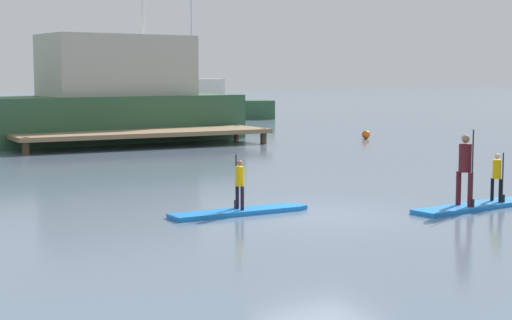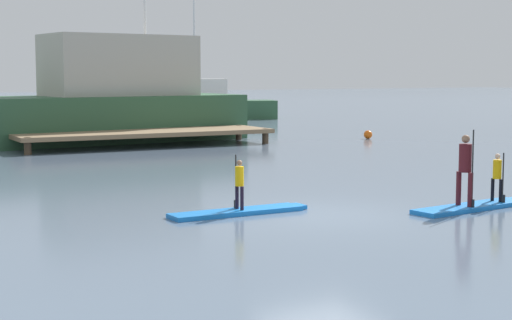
{
  "view_description": "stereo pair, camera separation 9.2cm",
  "coord_description": "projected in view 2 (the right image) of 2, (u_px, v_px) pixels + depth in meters",
  "views": [
    {
      "loc": [
        -9.79,
        -14.99,
        3.08
      ],
      "look_at": [
        -0.57,
        1.93,
        1.05
      ],
      "focal_mm": 58.28,
      "sensor_mm": 36.0,
      "label": 1
    },
    {
      "loc": [
        -9.71,
        -15.04,
        3.08
      ],
      "look_at": [
        -0.57,
        1.93,
        1.05
      ],
      "focal_mm": 58.28,
      "sensor_mm": 36.0,
      "label": 2
    }
  ],
  "objects": [
    {
      "name": "floating_dock",
      "position": [
        144.0,
        133.0,
        34.93
      ],
      "size": [
        10.9,
        3.15,
        0.65
      ],
      "color": "#846B4C",
      "rests_on": "ground"
    },
    {
      "name": "paddler_adult",
      "position": [
        465.0,
        165.0,
        18.58
      ],
      "size": [
        0.32,
        0.51,
        1.73
      ],
      "color": "#4C1419",
      "rests_on": "paddleboard_far"
    },
    {
      "name": "paddleboard_near",
      "position": [
        239.0,
        212.0,
        18.19
      ],
      "size": [
        3.26,
        0.72,
        0.1
      ],
      "color": "blue",
      "rests_on": "ground"
    },
    {
      "name": "paddler_child_solo",
      "position": [
        239.0,
        182.0,
        18.14
      ],
      "size": [
        0.2,
        0.39,
        1.19
      ],
      "color": "black",
      "rests_on": "paddleboard_near"
    },
    {
      "name": "fishing_boat_green_midground",
      "position": [
        210.0,
        105.0,
        55.5
      ],
      "size": [
        8.77,
        4.92,
        8.06
      ],
      "color": "#2D5638",
      "rests_on": "ground"
    },
    {
      "name": "paddler_child_front",
      "position": [
        497.0,
        175.0,
        19.27
      ],
      "size": [
        0.22,
        0.39,
        1.15
      ],
      "color": "black",
      "rests_on": "paddleboard_far"
    },
    {
      "name": "fishing_boat_white_large",
      "position": [
        97.0,
        102.0,
        37.24
      ],
      "size": [
        14.83,
        5.95,
        11.4
      ],
      "color": "#2D5638",
      "rests_on": "ground"
    },
    {
      "name": "paddleboard_far",
      "position": [
        473.0,
        207.0,
        18.87
      ],
      "size": [
        3.46,
        1.13,
        0.1
      ],
      "color": "blue",
      "rests_on": "ground"
    },
    {
      "name": "ground_plane",
      "position": [
        321.0,
        215.0,
        18.07
      ],
      "size": [
        240.0,
        240.0,
        0.0
      ],
      "primitive_type": "plane",
      "color": "slate"
    },
    {
      "name": "mooring_buoy_mid",
      "position": [
        368.0,
        135.0,
        38.9
      ],
      "size": [
        0.4,
        0.4,
        0.4
      ],
      "primitive_type": "sphere",
      "color": "orange",
      "rests_on": "ground"
    }
  ]
}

